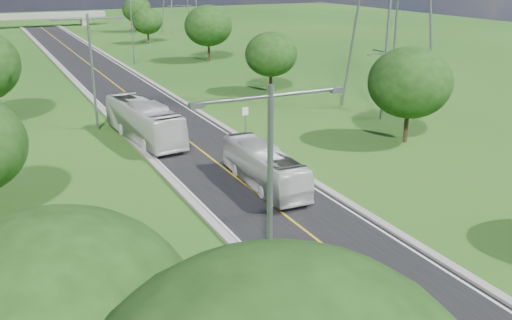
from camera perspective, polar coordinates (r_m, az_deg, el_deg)
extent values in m
plane|color=#1B4814|center=(68.06, -13.09, 6.70)|extent=(260.00, 260.00, 0.00)
cube|color=black|center=(73.80, -14.21, 7.57)|extent=(8.00, 150.00, 0.06)
cube|color=gray|center=(73.05, -17.48, 7.22)|extent=(0.50, 150.00, 0.22)
cube|color=gray|center=(74.76, -11.01, 8.00)|extent=(0.50, 150.00, 0.22)
cylinder|color=slate|center=(49.08, -1.08, 4.00)|extent=(0.08, 0.08, 2.40)
cube|color=white|center=(48.85, -1.07, 4.89)|extent=(0.55, 0.04, 0.70)
cube|color=gray|center=(147.63, -16.85, 13.16)|extent=(1.20, 3.00, 2.00)
cube|color=gray|center=(146.15, -20.86, 13.33)|extent=(30.00, 3.00, 1.20)
cylinder|color=slate|center=(21.09, 1.39, -5.87)|extent=(0.22, 0.22, 10.00)
cylinder|color=slate|center=(19.02, -2.27, 6.02)|extent=(2.80, 0.12, 0.12)
cylinder|color=slate|center=(20.29, 5.02, 6.78)|extent=(2.80, 0.12, 0.12)
cube|color=slate|center=(18.55, -5.95, 5.44)|extent=(0.50, 0.25, 0.18)
cube|color=slate|center=(20.99, 8.08, 6.93)|extent=(0.50, 0.25, 0.18)
cylinder|color=slate|center=(51.50, -16.02, 8.31)|extent=(0.22, 0.22, 10.00)
cylinder|color=slate|center=(50.69, -18.09, 13.23)|extent=(2.80, 0.12, 0.12)
cylinder|color=slate|center=(51.18, -14.92, 13.56)|extent=(2.80, 0.12, 0.12)
cube|color=slate|center=(50.52, -19.57, 13.00)|extent=(0.50, 0.25, 0.18)
cube|color=slate|center=(51.46, -13.46, 13.64)|extent=(0.50, 0.25, 0.18)
cylinder|color=slate|center=(86.00, -12.30, 12.61)|extent=(0.22, 0.22, 10.00)
cylinder|color=black|center=(48.28, 14.78, 3.40)|extent=(0.36, 0.36, 2.88)
ellipsoid|color=#14330D|center=(47.49, 15.14, 7.50)|extent=(6.72, 6.72, 5.71)
cylinder|color=black|center=(65.54, 1.49, 7.85)|extent=(0.36, 0.36, 2.52)
ellipsoid|color=#14330D|center=(65.02, 1.51, 10.52)|extent=(5.88, 5.88, 5.00)
cylinder|color=black|center=(87.88, -4.73, 10.81)|extent=(0.36, 0.36, 3.06)
ellipsoid|color=#14330D|center=(87.43, -4.80, 13.24)|extent=(7.14, 7.14, 6.07)
cylinder|color=black|center=(109.72, -10.72, 11.98)|extent=(0.36, 0.36, 2.34)
ellipsoid|color=#14330D|center=(109.43, -10.81, 13.46)|extent=(5.46, 5.46, 4.64)
cylinder|color=black|center=(129.81, -11.70, 13.03)|extent=(0.36, 0.36, 2.70)
ellipsoid|color=#14330D|center=(129.54, -11.80, 14.48)|extent=(6.30, 6.30, 5.36)
imported|color=white|center=(37.12, 0.80, -0.70)|extent=(2.54, 9.51, 2.63)
imported|color=silver|center=(48.00, -11.15, 3.86)|extent=(3.88, 11.68, 3.19)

